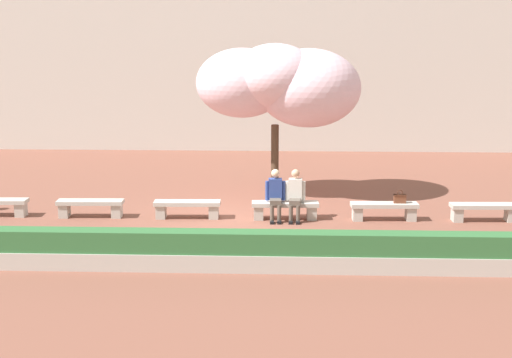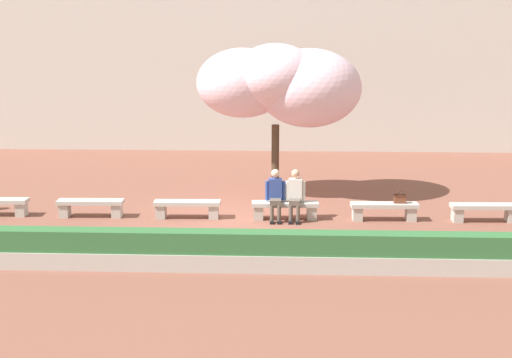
{
  "view_description": "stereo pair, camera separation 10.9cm",
  "coord_description": "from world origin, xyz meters",
  "px_view_note": "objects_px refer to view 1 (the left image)",
  "views": [
    {
      "loc": [
        1.21,
        -17.6,
        4.73
      ],
      "look_at": [
        0.5,
        0.2,
        1.0
      ],
      "focal_mm": 50.0,
      "sensor_mm": 36.0,
      "label": 1
    },
    {
      "loc": [
        1.32,
        -17.59,
        4.73
      ],
      "look_at": [
        0.5,
        0.2,
        1.0
      ],
      "focal_mm": 50.0,
      "sensor_mm": 36.0,
      "label": 2
    }
  ],
  "objects_px": {
    "stone_bench_near_west": "(90,206)",
    "stone_bench_center": "(187,207)",
    "stone_bench_far_east": "(484,210)",
    "handbag": "(400,198)",
    "stone_bench_east_end": "(384,209)",
    "cherry_tree_main": "(281,84)",
    "person_seated_right": "(295,193)",
    "stone_bench_near_east": "(285,208)",
    "person_seated_left": "(275,193)"
  },
  "relations": [
    {
      "from": "stone_bench_near_east",
      "to": "person_seated_right",
      "type": "distance_m",
      "value": 0.47
    },
    {
      "from": "stone_bench_near_east",
      "to": "handbag",
      "type": "xyz_separation_m",
      "value": [
        2.89,
        0.02,
        0.28
      ]
    },
    {
      "from": "stone_bench_far_east",
      "to": "handbag",
      "type": "xyz_separation_m",
      "value": [
        -2.12,
        0.02,
        0.28
      ]
    },
    {
      "from": "person_seated_right",
      "to": "stone_bench_near_west",
      "type": "bearing_deg",
      "value": 179.42
    },
    {
      "from": "stone_bench_near_east",
      "to": "stone_bench_east_end",
      "type": "xyz_separation_m",
      "value": [
        2.51,
        0.0,
        0.0
      ]
    },
    {
      "from": "person_seated_right",
      "to": "handbag",
      "type": "xyz_separation_m",
      "value": [
        2.64,
        0.08,
        -0.12
      ]
    },
    {
      "from": "handbag",
      "to": "stone_bench_east_end",
      "type": "bearing_deg",
      "value": -176.55
    },
    {
      "from": "stone_bench_far_east",
      "to": "handbag",
      "type": "bearing_deg",
      "value": 179.37
    },
    {
      "from": "person_seated_left",
      "to": "person_seated_right",
      "type": "bearing_deg",
      "value": 0.01
    },
    {
      "from": "stone_bench_east_end",
      "to": "stone_bench_near_east",
      "type": "bearing_deg",
      "value": 180.0
    },
    {
      "from": "stone_bench_east_end",
      "to": "stone_bench_far_east",
      "type": "relative_size",
      "value": 1.0
    },
    {
      "from": "stone_bench_east_end",
      "to": "cherry_tree_main",
      "type": "xyz_separation_m",
      "value": [
        -2.66,
        2.49,
        2.96
      ]
    },
    {
      "from": "stone_bench_near_east",
      "to": "person_seated_left",
      "type": "xyz_separation_m",
      "value": [
        -0.25,
        -0.05,
        0.4
      ]
    },
    {
      "from": "person_seated_left",
      "to": "handbag",
      "type": "xyz_separation_m",
      "value": [
        3.14,
        0.08,
        -0.12
      ]
    },
    {
      "from": "stone_bench_near_west",
      "to": "stone_bench_near_east",
      "type": "xyz_separation_m",
      "value": [
        5.01,
        0.0,
        0.0
      ]
    },
    {
      "from": "person_seated_left",
      "to": "handbag",
      "type": "bearing_deg",
      "value": 1.4
    },
    {
      "from": "stone_bench_near_west",
      "to": "stone_bench_east_end",
      "type": "relative_size",
      "value": 1.0
    },
    {
      "from": "cherry_tree_main",
      "to": "person_seated_right",
      "type": "bearing_deg",
      "value": -81.01
    },
    {
      "from": "person_seated_right",
      "to": "handbag",
      "type": "bearing_deg",
      "value": 1.66
    },
    {
      "from": "stone_bench_east_end",
      "to": "handbag",
      "type": "relative_size",
      "value": 5.03
    },
    {
      "from": "person_seated_right",
      "to": "stone_bench_near_east",
      "type": "bearing_deg",
      "value": 167.94
    },
    {
      "from": "stone_bench_far_east",
      "to": "stone_bench_center",
      "type": "bearing_deg",
      "value": 180.0
    },
    {
      "from": "stone_bench_near_west",
      "to": "handbag",
      "type": "bearing_deg",
      "value": 0.17
    },
    {
      "from": "stone_bench_near_east",
      "to": "handbag",
      "type": "height_order",
      "value": "handbag"
    },
    {
      "from": "stone_bench_center",
      "to": "stone_bench_near_west",
      "type": "bearing_deg",
      "value": 180.0
    },
    {
      "from": "stone_bench_far_east",
      "to": "handbag",
      "type": "distance_m",
      "value": 2.14
    },
    {
      "from": "stone_bench_near_west",
      "to": "cherry_tree_main",
      "type": "height_order",
      "value": "cherry_tree_main"
    },
    {
      "from": "person_seated_left",
      "to": "cherry_tree_main",
      "type": "height_order",
      "value": "cherry_tree_main"
    },
    {
      "from": "stone_bench_near_west",
      "to": "stone_bench_center",
      "type": "distance_m",
      "value": 2.51
    },
    {
      "from": "person_seated_left",
      "to": "handbag",
      "type": "relative_size",
      "value": 3.81
    },
    {
      "from": "person_seated_left",
      "to": "cherry_tree_main",
      "type": "bearing_deg",
      "value": 87.76
    },
    {
      "from": "stone_bench_near_east",
      "to": "stone_bench_east_end",
      "type": "bearing_deg",
      "value": 0.0
    },
    {
      "from": "cherry_tree_main",
      "to": "stone_bench_far_east",
      "type": "bearing_deg",
      "value": -25.74
    },
    {
      "from": "stone_bench_center",
      "to": "stone_bench_east_end",
      "type": "xyz_separation_m",
      "value": [
        5.01,
        0.0,
        0.0
      ]
    },
    {
      "from": "stone_bench_east_end",
      "to": "cherry_tree_main",
      "type": "height_order",
      "value": "cherry_tree_main"
    },
    {
      "from": "stone_bench_near_east",
      "to": "stone_bench_east_end",
      "type": "height_order",
      "value": "same"
    },
    {
      "from": "stone_bench_center",
      "to": "cherry_tree_main",
      "type": "distance_m",
      "value": 4.53
    },
    {
      "from": "person_seated_right",
      "to": "handbag",
      "type": "relative_size",
      "value": 3.81
    },
    {
      "from": "stone_bench_near_east",
      "to": "person_seated_right",
      "type": "bearing_deg",
      "value": -12.06
    },
    {
      "from": "stone_bench_center",
      "to": "stone_bench_near_east",
      "type": "distance_m",
      "value": 2.51
    },
    {
      "from": "stone_bench_near_east",
      "to": "stone_bench_far_east",
      "type": "relative_size",
      "value": 1.0
    },
    {
      "from": "handbag",
      "to": "stone_bench_far_east",
      "type": "bearing_deg",
      "value": -0.63
    },
    {
      "from": "stone_bench_center",
      "to": "stone_bench_far_east",
      "type": "height_order",
      "value": "same"
    },
    {
      "from": "person_seated_right",
      "to": "stone_bench_center",
      "type": "bearing_deg",
      "value": 178.89
    },
    {
      "from": "stone_bench_center",
      "to": "cherry_tree_main",
      "type": "height_order",
      "value": "cherry_tree_main"
    },
    {
      "from": "stone_bench_near_east",
      "to": "person_seated_right",
      "type": "height_order",
      "value": "person_seated_right"
    },
    {
      "from": "stone_bench_near_east",
      "to": "handbag",
      "type": "relative_size",
      "value": 5.03
    },
    {
      "from": "handbag",
      "to": "cherry_tree_main",
      "type": "relative_size",
      "value": 0.07
    },
    {
      "from": "person_seated_right",
      "to": "stone_bench_east_end",
      "type": "bearing_deg",
      "value": 1.36
    },
    {
      "from": "stone_bench_near_west",
      "to": "person_seated_right",
      "type": "xyz_separation_m",
      "value": [
        5.26,
        -0.05,
        0.4
      ]
    }
  ]
}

